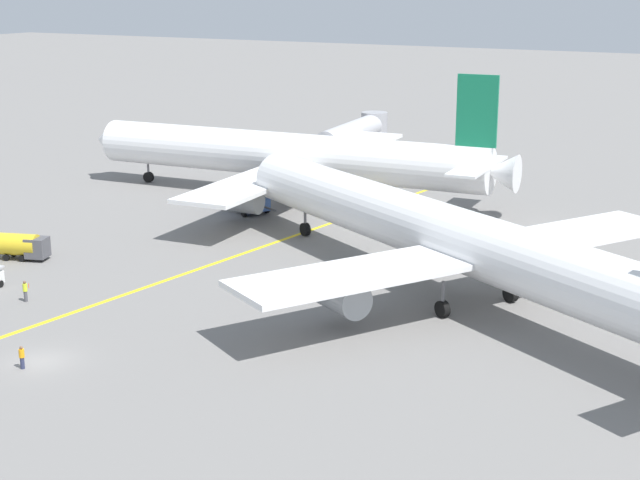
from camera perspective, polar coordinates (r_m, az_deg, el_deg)
name	(u,v)px	position (r m, az deg, el deg)	size (l,w,h in m)	color
ground_plane	(41,362)	(67.49, -16.10, -6.90)	(600.00, 600.00, 0.00)	slate
taxiway_stripe	(89,307)	(77.35, -13.47, -3.86)	(0.50, 120.00, 0.01)	yellow
airliner_at_gate_left	(291,156)	(112.17, -1.74, 4.97)	(54.02, 47.34, 15.05)	white
airliner_being_pushed	(453,239)	(76.59, 7.84, 0.08)	(54.94, 37.67, 15.06)	white
pushback_tug	(244,199)	(106.36, -4.51, 2.40)	(9.06, 5.56, 2.98)	#2D4C8C
gse_fuel_bowser_stubby	(22,245)	(91.52, -17.15, -0.30)	(5.24, 3.30, 2.40)	gold
ground_crew_wing_walker_right	(25,291)	(79.67, -16.97, -2.88)	(0.45, 0.37, 1.72)	#4C4C51
ground_crew_ramp_agent_by_cones	(22,357)	(66.40, -17.15, -6.60)	(0.36, 0.36, 1.56)	#2D3351
jet_bridge	(356,131)	(135.95, 2.16, 6.41)	(5.48, 20.83, 5.79)	#B7B7BC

